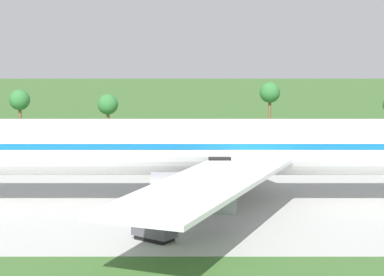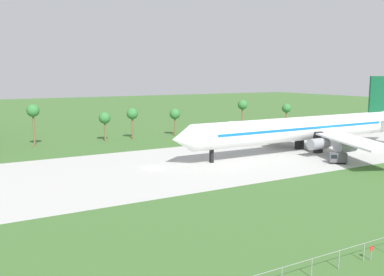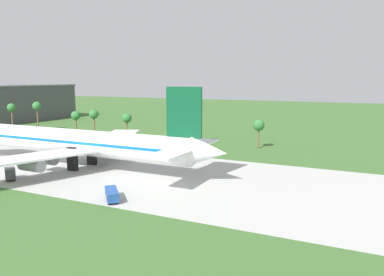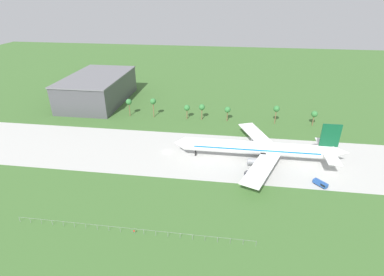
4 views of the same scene
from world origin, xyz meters
name	(u,v)px [view 3 (image 3 of 4)]	position (x,y,z in m)	size (l,w,h in m)	color
jet_airliner	(77,142)	(43.84, -1.48, 6.20)	(79.18, 62.12, 20.04)	white
baggage_tug	(112,195)	(67.72, -19.13, 1.09)	(5.51, 5.75, 1.98)	black
catering_van	(10,173)	(38.96, -17.01, 1.37)	(4.30, 3.91, 2.54)	black
terminal_building	(9,103)	(-63.13, 65.31, 9.30)	(36.72, 61.20, 18.57)	#47474C
palm_tree_row	(105,115)	(17.93, 42.55, 8.24)	(114.15, 3.60, 12.22)	brown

